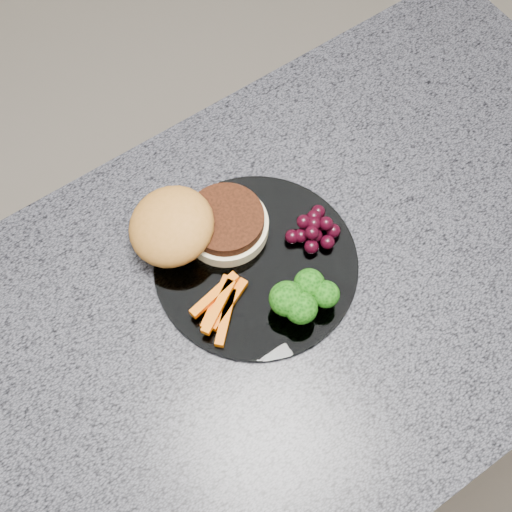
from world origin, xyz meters
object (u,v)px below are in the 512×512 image
Objects in this scene: burger at (191,227)px; grape_bunch at (314,229)px; island_cabinet at (254,409)px; plate at (256,264)px.

grape_bunch is (0.13, -0.09, -0.01)m from burger.
island_cabinet is at bearing -159.65° from grape_bunch.
plate is 0.09m from burger.
burger reaches higher than island_cabinet.
burger is 0.16m from grape_bunch.
plate is (0.04, 0.06, 0.47)m from island_cabinet.
island_cabinet is 17.68× the size of grape_bunch.
plate is 1.31× the size of burger.
grape_bunch is at bearing 20.35° from island_cabinet.
grape_bunch is at bearing -5.51° from plate.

